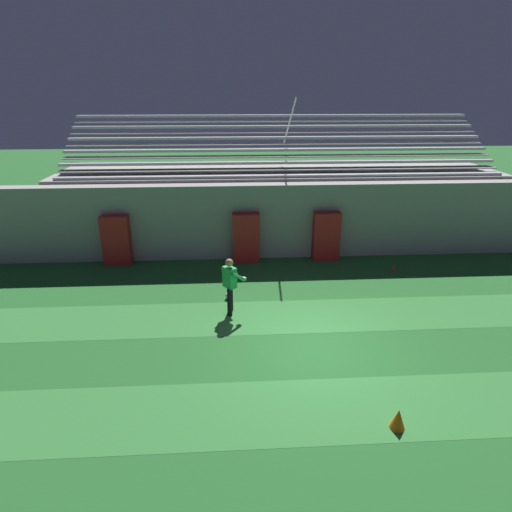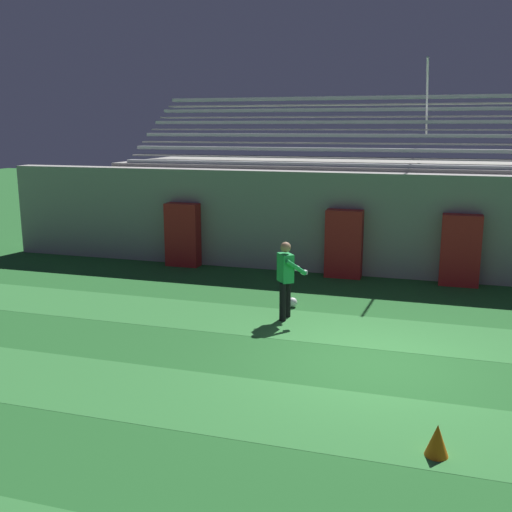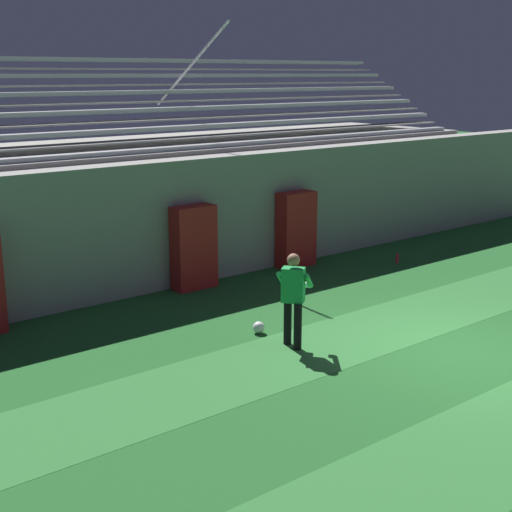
{
  "view_description": "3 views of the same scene",
  "coord_description": "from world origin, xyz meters",
  "px_view_note": "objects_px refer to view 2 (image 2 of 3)",
  "views": [
    {
      "loc": [
        -2.03,
        -8.99,
        6.0
      ],
      "look_at": [
        -1.37,
        1.94,
        1.75
      ],
      "focal_mm": 30.0,
      "sensor_mm": 36.0,
      "label": 1
    },
    {
      "loc": [
        0.85,
        -9.88,
        4.01
      ],
      "look_at": [
        -2.73,
        1.86,
        1.35
      ],
      "focal_mm": 42.0,
      "sensor_mm": 36.0,
      "label": 2
    },
    {
      "loc": [
        -9.82,
        -6.74,
        4.61
      ],
      "look_at": [
        -1.51,
        3.74,
        1.17
      ],
      "focal_mm": 50.0,
      "sensor_mm": 36.0,
      "label": 3
    }
  ],
  "objects_px": {
    "padding_pillar_gate_left": "(344,244)",
    "padding_pillar_far_left": "(183,235)",
    "padding_pillar_gate_right": "(460,250)",
    "traffic_cone": "(437,440)",
    "soccer_ball": "(292,302)",
    "goalkeeper": "(286,275)"
  },
  "relations": [
    {
      "from": "padding_pillar_gate_left",
      "to": "padding_pillar_gate_right",
      "type": "distance_m",
      "value": 2.98
    },
    {
      "from": "padding_pillar_gate_right",
      "to": "padding_pillar_far_left",
      "type": "xyz_separation_m",
      "value": [
        -7.7,
        0.0,
        0.0
      ]
    },
    {
      "from": "padding_pillar_far_left",
      "to": "soccer_ball",
      "type": "height_order",
      "value": "padding_pillar_far_left"
    },
    {
      "from": "padding_pillar_far_left",
      "to": "padding_pillar_gate_right",
      "type": "bearing_deg",
      "value": 0.0
    },
    {
      "from": "padding_pillar_gate_left",
      "to": "padding_pillar_gate_right",
      "type": "bearing_deg",
      "value": 0.0
    },
    {
      "from": "padding_pillar_gate_left",
      "to": "goalkeeper",
      "type": "relative_size",
      "value": 1.1
    },
    {
      "from": "padding_pillar_gate_right",
      "to": "traffic_cone",
      "type": "height_order",
      "value": "padding_pillar_gate_right"
    },
    {
      "from": "padding_pillar_gate_left",
      "to": "padding_pillar_far_left",
      "type": "distance_m",
      "value": 4.72
    },
    {
      "from": "padding_pillar_gate_left",
      "to": "goalkeeper",
      "type": "xyz_separation_m",
      "value": [
        -0.61,
        -3.98,
        0.03
      ]
    },
    {
      "from": "traffic_cone",
      "to": "padding_pillar_gate_right",
      "type": "bearing_deg",
      "value": 86.97
    },
    {
      "from": "padding_pillar_gate_left",
      "to": "soccer_ball",
      "type": "relative_size",
      "value": 8.36
    },
    {
      "from": "padding_pillar_gate_right",
      "to": "soccer_ball",
      "type": "bearing_deg",
      "value": -139.6
    },
    {
      "from": "padding_pillar_gate_left",
      "to": "padding_pillar_far_left",
      "type": "height_order",
      "value": "same"
    },
    {
      "from": "padding_pillar_gate_right",
      "to": "traffic_cone",
      "type": "relative_size",
      "value": 4.38
    },
    {
      "from": "padding_pillar_gate_left",
      "to": "padding_pillar_gate_right",
      "type": "relative_size",
      "value": 1.0
    },
    {
      "from": "goalkeeper",
      "to": "traffic_cone",
      "type": "height_order",
      "value": "goalkeeper"
    },
    {
      "from": "padding_pillar_far_left",
      "to": "soccer_ball",
      "type": "distance_m",
      "value": 5.17
    },
    {
      "from": "padding_pillar_gate_left",
      "to": "soccer_ball",
      "type": "distance_m",
      "value": 3.28
    },
    {
      "from": "padding_pillar_far_left",
      "to": "traffic_cone",
      "type": "xyz_separation_m",
      "value": [
        7.24,
        -8.71,
        -0.71
      ]
    },
    {
      "from": "padding_pillar_gate_left",
      "to": "goalkeeper",
      "type": "height_order",
      "value": "padding_pillar_gate_left"
    },
    {
      "from": "padding_pillar_far_left",
      "to": "traffic_cone",
      "type": "distance_m",
      "value": 11.35
    },
    {
      "from": "goalkeeper",
      "to": "padding_pillar_gate_left",
      "type": "bearing_deg",
      "value": 81.34
    }
  ]
}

